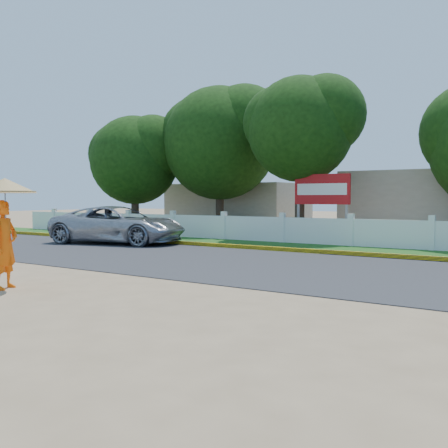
# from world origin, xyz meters

# --- Properties ---
(ground) EXTENTS (120.00, 120.00, 0.00)m
(ground) POSITION_xyz_m (0.00, 0.00, 0.00)
(ground) COLOR #9E8460
(ground) RESTS_ON ground
(road) EXTENTS (60.00, 7.00, 0.02)m
(road) POSITION_xyz_m (0.00, 4.50, 0.01)
(road) COLOR #38383A
(road) RESTS_ON ground
(grass_verge) EXTENTS (60.00, 3.50, 0.03)m
(grass_verge) POSITION_xyz_m (0.00, 9.75, 0.01)
(grass_verge) COLOR #2D601E
(grass_verge) RESTS_ON ground
(curb) EXTENTS (40.00, 0.18, 0.16)m
(curb) POSITION_xyz_m (0.00, 8.05, 0.08)
(curb) COLOR yellow
(curb) RESTS_ON ground
(fence) EXTENTS (40.00, 0.10, 1.10)m
(fence) POSITION_xyz_m (0.00, 11.20, 0.55)
(fence) COLOR silver
(fence) RESTS_ON ground
(building_far) EXTENTS (8.00, 5.00, 2.80)m
(building_far) POSITION_xyz_m (-10.00, 19.00, 1.40)
(building_far) COLOR #B7AD99
(building_far) RESTS_ON ground
(vehicle) EXTENTS (6.15, 3.86, 1.58)m
(vehicle) POSITION_xyz_m (-8.67, 7.15, 0.79)
(vehicle) COLOR #A0A2A7
(vehicle) RESTS_ON ground
(monk_with_parasol) EXTENTS (1.29, 1.29, 2.34)m
(monk_with_parasol) POSITION_xyz_m (-3.06, -1.75, 1.53)
(monk_with_parasol) COLOR #FF630D
(monk_with_parasol) RESTS_ON ground
(billboard) EXTENTS (2.50, 0.13, 2.95)m
(billboard) POSITION_xyz_m (-1.67, 12.30, 2.14)
(billboard) COLOR gray
(billboard) RESTS_ON ground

